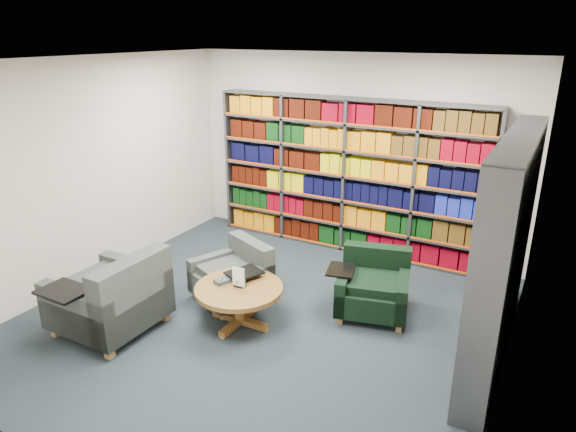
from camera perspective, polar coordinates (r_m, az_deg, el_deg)
The scene contains 7 objects.
room_shell at distance 5.33m, azimuth -3.12°, elevation 1.62°, with size 5.02×5.02×2.82m.
bookshelf_back at distance 7.42m, azimuth 6.53°, elevation 4.37°, with size 4.00×0.28×2.20m.
bookshelf_right at distance 5.28m, azimuth 22.92°, elevation -3.69°, with size 0.28×2.50×2.20m.
chair_teal_left at distance 6.24m, azimuth -5.77°, elevation -6.73°, with size 1.03×1.01×0.70m.
chair_green_right at distance 6.04m, azimuth 9.51°, elevation -7.82°, with size 1.01×0.95×0.71m.
chair_teal_front at distance 5.84m, azimuth -18.70°, elevation -8.88°, with size 0.99×1.16×0.90m.
coffee_table at distance 5.68m, azimuth -5.46°, elevation -8.66°, with size 0.96×0.96×0.68m.
Camera 1 is at (2.69, -4.28, 3.07)m, focal length 32.00 mm.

